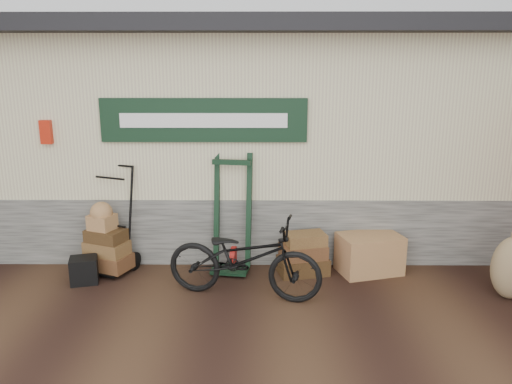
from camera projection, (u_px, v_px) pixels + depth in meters
ground at (225, 297)px, 5.80m from camera, size 80.00×80.00×0.00m
station_building at (234, 129)px, 8.05m from camera, size 14.40×4.10×3.20m
porter_trolley at (113, 218)px, 6.46m from camera, size 0.85×0.75×1.40m
green_barrow at (232, 213)px, 6.43m from camera, size 0.62×0.55×1.53m
suitcase_stack at (303, 253)px, 6.41m from camera, size 0.69×0.52×0.55m
wicker_hamper at (369, 254)px, 6.45m from camera, size 0.88×0.70×0.51m
black_trunk at (84, 270)px, 6.16m from camera, size 0.39×0.35×0.33m
bicycle at (244, 254)px, 5.70m from camera, size 1.02×1.91×1.06m
burlap_sack_left at (512, 268)px, 5.69m from camera, size 0.50×0.44×0.75m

